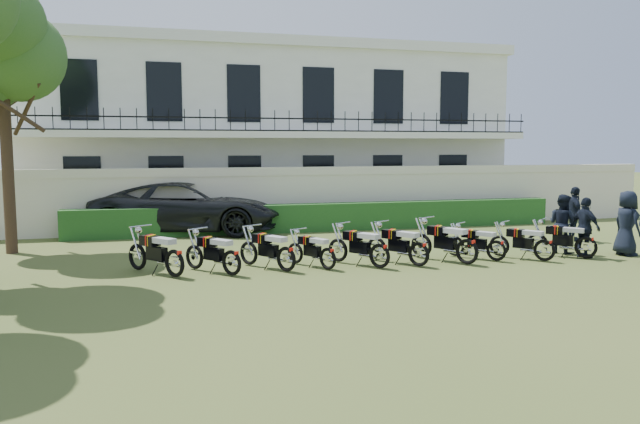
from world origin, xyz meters
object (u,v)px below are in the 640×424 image
object	(u,v)px
motorcycle_0	(174,256)
motorcycle_6	(467,245)
officer_3	(627,223)
motorcycle_7	(497,246)
officer_5	(574,214)
motorcycle_9	(586,242)
tree_west_near	(3,44)
motorcycle_2	(286,253)
officer_4	(562,224)
motorcycle_1	(232,257)
motorcycle_8	(545,245)
motorcycle_3	(328,253)
motorcycle_5	(419,248)
suv	(188,207)
motorcycle_4	(380,250)
officer_2	(585,228)

from	to	relation	value
motorcycle_0	motorcycle_6	world-z (taller)	motorcycle_6
officer_3	motorcycle_6	bearing A→B (deg)	92.98
motorcycle_7	officer_5	world-z (taller)	officer_5
motorcycle_9	tree_west_near	bearing A→B (deg)	118.74
motorcycle_2	officer_4	world-z (taller)	officer_4
motorcycle_1	motorcycle_9	distance (m)	9.61
motorcycle_8	officer_4	bearing A→B (deg)	2.54
motorcycle_3	officer_4	xyz separation A→B (m)	(7.17, 0.63, 0.42)
motorcycle_6	motorcycle_7	bearing A→B (deg)	-16.37
motorcycle_3	officer_3	world-z (taller)	officer_3
motorcycle_5	motorcycle_8	size ratio (longest dim) A/B	1.13
motorcycle_0	officer_4	bearing A→B (deg)	-33.97
motorcycle_5	motorcycle_7	size ratio (longest dim) A/B	1.17
motorcycle_7	motorcycle_6	bearing A→B (deg)	157.70
officer_4	officer_5	bearing A→B (deg)	-61.32
tree_west_near	motorcycle_9	distance (m)	17.01
motorcycle_5	suv	bearing A→B (deg)	90.79
motorcycle_3	suv	distance (m)	8.41
motorcycle_3	motorcycle_6	size ratio (longest dim) A/B	0.82
motorcycle_3	motorcycle_5	xyz separation A→B (m)	(2.34, -0.23, 0.06)
officer_5	motorcycle_4	bearing A→B (deg)	126.25
officer_2	suv	bearing A→B (deg)	43.98
motorcycle_9	officer_2	world-z (taller)	officer_2
motorcycle_1	motorcycle_9	xyz separation A→B (m)	(9.61, -0.25, -0.01)
motorcycle_5	motorcycle_4	bearing A→B (deg)	145.34
motorcycle_5	motorcycle_1	bearing A→B (deg)	146.39
motorcycle_1	motorcycle_7	world-z (taller)	motorcycle_1
tree_west_near	motorcycle_5	size ratio (longest dim) A/B	4.61
officer_4	suv	bearing A→B (deg)	37.29
tree_west_near	motorcycle_5	bearing A→B (deg)	-25.81
motorcycle_0	suv	xyz separation A→B (m)	(0.78, 7.83, 0.39)
motorcycle_2	motorcycle_5	bearing A→B (deg)	-38.42
motorcycle_0	officer_2	distance (m)	11.03
tree_west_near	motorcycle_7	distance (m)	14.66
officer_4	motorcycle_4	bearing A→B (deg)	80.84
motorcycle_7	officer_5	distance (m)	5.14
motorcycle_7	motorcycle_0	bearing A→B (deg)	143.20
tree_west_near	officer_5	bearing A→B (deg)	-7.49
officer_2	officer_3	world-z (taller)	officer_3
motorcycle_3	motorcycle_8	bearing A→B (deg)	-34.51
officer_2	motorcycle_1	bearing A→B (deg)	81.80
motorcycle_1	motorcycle_5	size ratio (longest dim) A/B	0.92
motorcycle_8	officer_5	xyz separation A→B (m)	(3.18, 2.98, 0.42)
motorcycle_2	officer_5	distance (m)	10.42
suv	officer_3	xyz separation A→B (m)	(11.64, -8.01, 0.00)
motorcycle_2	motorcycle_3	bearing A→B (deg)	-35.12
motorcycle_3	suv	world-z (taller)	suv
motorcycle_2	motorcycle_5	world-z (taller)	motorcycle_5
motorcycle_1	officer_3	world-z (taller)	officer_3
motorcycle_7	motorcycle_4	bearing A→B (deg)	145.86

